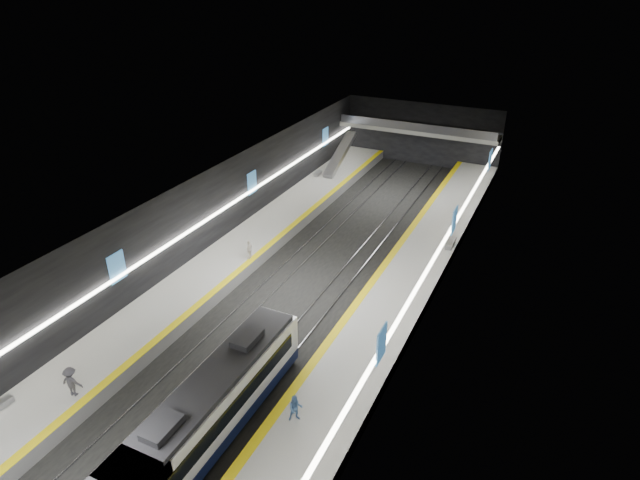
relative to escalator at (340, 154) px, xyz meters
The scene contains 22 objects.
ground 27.22m from the escalator, 73.91° to the right, with size 70.00×70.00×0.00m, color black.
ceiling 27.54m from the escalator, 73.91° to the right, with size 20.00×70.00×0.04m, color beige.
wall_left 26.14m from the escalator, 95.49° to the right, with size 0.04×70.00×8.00m, color black.
wall_right 31.36m from the escalator, 56.06° to the right, with size 0.04×70.00×8.00m, color black.
wall_back 11.77m from the escalator, 50.19° to the left, with size 20.00×0.04×8.00m, color black.
platform_left 26.11m from the escalator, 90.00° to the right, with size 5.00×70.00×1.00m, color slate.
tile_surface_left 26.07m from the escalator, 90.00° to the right, with size 5.00×70.00×0.02m, color #A0A19C.
tactile_strip_left 26.16m from the escalator, 85.16° to the right, with size 0.60×70.00×0.02m, color yellow.
platform_right 30.11m from the escalator, 60.02° to the right, with size 5.00×70.00×1.00m, color slate.
tile_surface_right 30.08m from the escalator, 60.02° to the right, with size 5.00×70.00×0.02m, color #A0A19C.
tactile_strip_right 29.04m from the escalator, 63.79° to the right, with size 0.60×70.00×0.02m, color yellow.
rails 27.21m from the escalator, 73.91° to the right, with size 6.52×70.00×0.12m.
ad_posters 26.15m from the escalator, 73.30° to the right, with size 19.94×53.50×2.20m.
cove_light_left 26.12m from the escalator, 95.06° to the right, with size 0.25×68.60×0.12m, color white.
cove_light_right 31.24m from the escalator, 56.36° to the right, with size 0.25×68.60×0.12m, color white.
mezzanine_bridge 10.43m from the escalator, 42.73° to the left, with size 20.00×3.00×1.50m.
escalator is the anchor object (origin of this frame).
bench_left_far 3.81m from the escalator, 116.62° to the right, with size 0.45×1.63×0.40m, color #99999E.
bench_right_far 22.04m from the escalator, 39.31° to the right, with size 0.56×2.01×0.49m, color #99999E.
passenger_right_b 40.65m from the escalator, 69.81° to the right, with size 0.81×0.63×1.66m, color #5580B9.
passenger_left_a 23.83m from the escalator, 85.28° to the right, with size 1.02×0.42×1.74m, color silver.
passenger_left_b 42.09m from the escalator, 88.19° to the right, with size 1.27×0.73×1.97m, color #3D3C43.
Camera 1 is at (17.15, -31.22, 23.80)m, focal length 30.00 mm.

